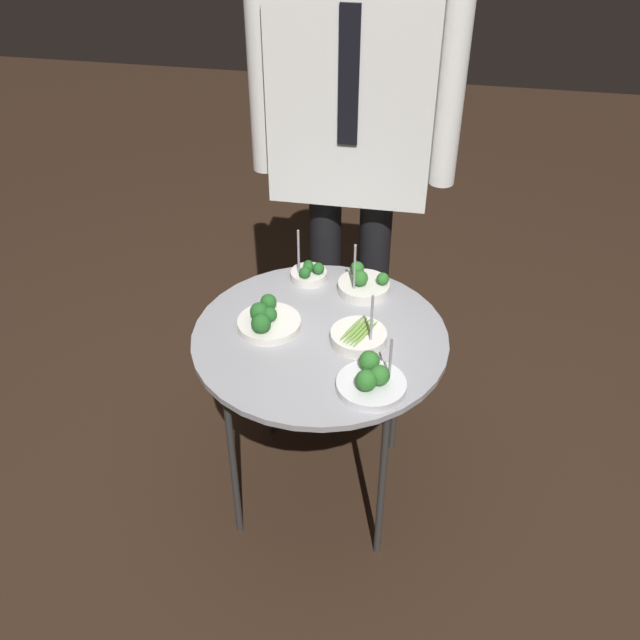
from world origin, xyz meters
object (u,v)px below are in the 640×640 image
at_px(bowl_broccoli_near_rim, 309,273).
at_px(waiter_figure, 353,118).
at_px(bowl_broccoli_back_left, 267,320).
at_px(bowl_asparagus_front_right, 359,337).
at_px(bowl_broccoli_front_left, 371,380).
at_px(serving_cart, 320,346).
at_px(bowl_broccoli_mid_left, 364,284).

xyz_separation_m(bowl_broccoli_near_rim, waiter_figure, (0.09, 0.22, 0.41)).
xyz_separation_m(bowl_broccoli_back_left, bowl_broccoli_near_rim, (0.07, 0.25, -0.00)).
distance_m(bowl_asparagus_front_right, bowl_broccoli_front_left, 0.19).
bearing_deg(serving_cart, bowl_broccoli_back_left, 177.58).
xyz_separation_m(bowl_broccoli_mid_left, waiter_figure, (-0.08, 0.25, 0.41)).
xyz_separation_m(bowl_broccoli_back_left, waiter_figure, (0.16, 0.47, 0.41)).
bearing_deg(bowl_broccoli_front_left, serving_cart, 130.95).
height_order(bowl_broccoli_mid_left, waiter_figure, waiter_figure).
relative_size(serving_cart, waiter_figure, 0.42).
height_order(bowl_asparagus_front_right, bowl_broccoli_front_left, bowl_asparagus_front_right).
bearing_deg(bowl_asparagus_front_right, bowl_broccoli_mid_left, 94.49).
bearing_deg(bowl_asparagus_front_right, bowl_broccoli_near_rim, 124.81).
bearing_deg(serving_cart, waiter_figure, 88.72).
xyz_separation_m(bowl_asparagus_front_right, bowl_broccoli_back_left, (-0.26, 0.02, 0.01)).
xyz_separation_m(bowl_broccoli_mid_left, bowl_broccoli_near_rim, (-0.17, 0.03, -0.00)).
bearing_deg(bowl_broccoli_mid_left, bowl_broccoli_front_left, -79.85).
bearing_deg(bowl_asparagus_front_right, bowl_broccoli_back_left, 175.84).
distance_m(bowl_broccoli_mid_left, waiter_figure, 0.48).
height_order(bowl_broccoli_near_rim, waiter_figure, waiter_figure).
height_order(serving_cart, bowl_broccoli_back_left, bowl_broccoli_back_left).
distance_m(serving_cart, bowl_broccoli_mid_left, 0.25).
bearing_deg(bowl_broccoli_back_left, waiter_figure, 71.24).
bearing_deg(bowl_broccoli_mid_left, bowl_asparagus_front_right, -85.51).
height_order(bowl_broccoli_front_left, waiter_figure, waiter_figure).
distance_m(serving_cart, bowl_broccoli_front_left, 0.26).
bearing_deg(bowl_broccoli_front_left, bowl_broccoli_back_left, 148.10).
xyz_separation_m(serving_cart, bowl_broccoli_near_rim, (-0.08, 0.26, 0.06)).
bearing_deg(bowl_broccoli_front_left, bowl_broccoli_near_rim, 118.66).
distance_m(bowl_asparagus_front_right, waiter_figure, 0.65).
height_order(bowl_broccoli_back_left, bowl_broccoli_mid_left, bowl_broccoli_mid_left).
bearing_deg(bowl_broccoli_back_left, bowl_broccoli_near_rim, 74.92).
height_order(bowl_broccoli_front_left, bowl_broccoli_mid_left, bowl_broccoli_mid_left).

